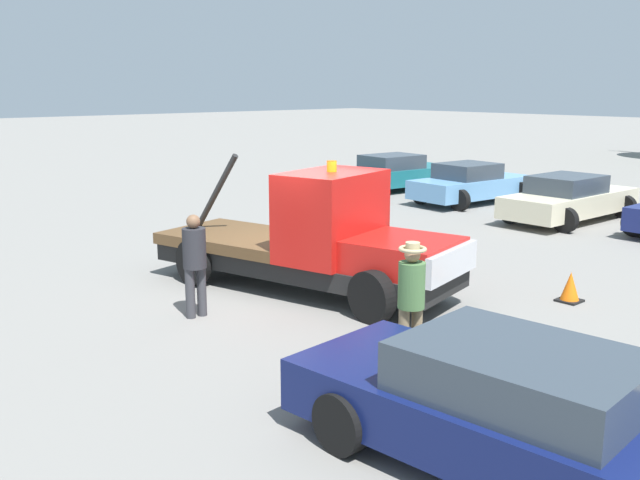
{
  "coord_description": "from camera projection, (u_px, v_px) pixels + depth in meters",
  "views": [
    {
      "loc": [
        10.01,
        -8.52,
        3.82
      ],
      "look_at": [
        0.5,
        0.0,
        1.05
      ],
      "focal_mm": 40.0,
      "sensor_mm": 36.0,
      "label": 1
    }
  ],
  "objects": [
    {
      "name": "ground_plane",
      "position": [
        303.0,
        289.0,
        13.66
      ],
      "size": [
        160.0,
        160.0,
        0.0
      ],
      "primitive_type": "plane",
      "color": "gray"
    },
    {
      "name": "tow_truck",
      "position": [
        319.0,
        242.0,
        13.24
      ],
      "size": [
        6.4,
        3.26,
        2.51
      ],
      "rotation": [
        0.0,
        0.0,
        0.24
      ],
      "color": "black",
      "rests_on": "ground"
    },
    {
      "name": "foreground_car",
      "position": [
        538.0,
        421.0,
        6.88
      ],
      "size": [
        5.53,
        2.32,
        1.34
      ],
      "rotation": [
        0.0,
        0.0,
        0.09
      ],
      "color": "#0F194C",
      "rests_on": "ground"
    },
    {
      "name": "person_near_truck",
      "position": [
        411.0,
        293.0,
        9.81
      ],
      "size": [
        0.39,
        0.39,
        1.74
      ],
      "rotation": [
        0.0,
        0.0,
        2.79
      ],
      "color": "#847051",
      "rests_on": "ground"
    },
    {
      "name": "person_at_hood",
      "position": [
        195.0,
        258.0,
        11.84
      ],
      "size": [
        0.39,
        0.39,
        1.75
      ],
      "rotation": [
        0.0,
        0.0,
        6.21
      ],
      "color": "#38383D",
      "rests_on": "ground"
    },
    {
      "name": "parked_car_teal",
      "position": [
        395.0,
        173.0,
        26.42
      ],
      "size": [
        2.66,
        5.0,
        1.34
      ],
      "rotation": [
        0.0,
        0.0,
        1.49
      ],
      "color": "#196670",
      "rests_on": "ground"
    },
    {
      "name": "parked_car_skyblue",
      "position": [
        470.0,
        184.0,
        23.56
      ],
      "size": [
        2.6,
        4.48,
        1.34
      ],
      "rotation": [
        0.0,
        0.0,
        1.49
      ],
      "color": "#669ED1",
      "rests_on": "ground"
    },
    {
      "name": "parked_car_cream",
      "position": [
        569.0,
        199.0,
        20.4
      ],
      "size": [
        2.41,
        4.8,
        1.34
      ],
      "rotation": [
        0.0,
        0.0,
        1.55
      ],
      "color": "beige",
      "rests_on": "ground"
    },
    {
      "name": "traffic_cone",
      "position": [
        570.0,
        288.0,
        12.83
      ],
      "size": [
        0.4,
        0.4,
        0.55
      ],
      "color": "black",
      "rests_on": "ground"
    }
  ]
}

